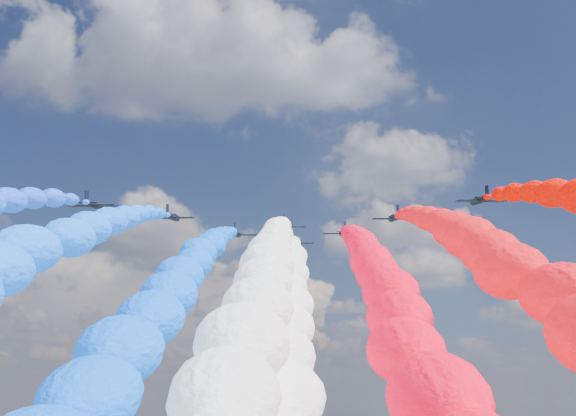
# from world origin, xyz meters

# --- Properties ---
(jet_0) EXTENTS (9.07, 12.07, 4.61)m
(jet_0) POSITION_xyz_m (-34.74, -5.91, 89.28)
(jet_0) COLOR black
(jet_1) EXTENTS (9.00, 12.03, 4.61)m
(jet_1) POSITION_xyz_m (-22.22, 2.76, 89.28)
(jet_1) COLOR black
(trail_1) EXTENTS (6.76, 103.63, 43.51)m
(trail_1) POSITION_xyz_m (-22.22, -50.42, 70.00)
(trail_1) COLOR #0F5DFE
(jet_2) EXTENTS (8.60, 11.74, 4.61)m
(jet_2) POSITION_xyz_m (-11.14, 16.84, 89.28)
(jet_2) COLOR black
(trail_2) EXTENTS (6.76, 103.63, 43.51)m
(trail_2) POSITION_xyz_m (-11.14, -36.34, 70.00)
(trail_2) COLOR blue
(jet_3) EXTENTS (8.52, 11.68, 4.61)m
(jet_3) POSITION_xyz_m (-0.82, 10.36, 89.28)
(jet_3) COLOR black
(trail_3) EXTENTS (6.76, 103.63, 43.51)m
(trail_3) POSITION_xyz_m (-0.82, -42.82, 70.00)
(trail_3) COLOR white
(jet_4) EXTENTS (9.08, 12.08, 4.61)m
(jet_4) POSITION_xyz_m (0.97, 24.95, 89.28)
(jet_4) COLOR black
(trail_4) EXTENTS (6.76, 103.63, 43.51)m
(trail_4) POSITION_xyz_m (0.97, -28.23, 70.00)
(trail_4) COLOR white
(jet_5) EXTENTS (8.91, 11.96, 4.61)m
(jet_5) POSITION_xyz_m (11.35, 16.15, 89.28)
(jet_5) COLOR black
(trail_5) EXTENTS (6.76, 103.63, 43.51)m
(trail_5) POSITION_xyz_m (11.35, -37.03, 70.00)
(trail_5) COLOR red
(jet_6) EXTENTS (8.82, 11.90, 4.61)m
(jet_6) POSITION_xyz_m (20.55, 4.34, 89.28)
(jet_6) COLOR black
(trail_6) EXTENTS (6.76, 103.63, 43.51)m
(trail_6) POSITION_xyz_m (20.55, -48.84, 70.00)
(trail_6) COLOR red
(jet_7) EXTENTS (9.09, 12.09, 4.61)m
(jet_7) POSITION_xyz_m (34.12, -7.34, 89.28)
(jet_7) COLOR black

